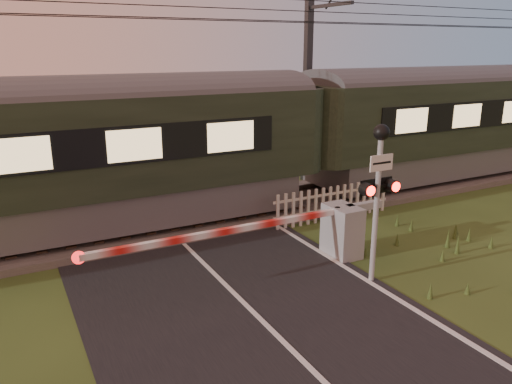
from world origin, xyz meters
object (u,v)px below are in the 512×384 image
crossing_signal (379,176)px  train (303,134)px  catenary_mast (309,72)px  boom_gate (332,230)px  picket_fence (333,203)px

crossing_signal → train: bearing=72.5°
crossing_signal → catenary_mast: catenary_mast is taller
train → boom_gate: 4.67m
train → crossing_signal: 5.74m
picket_fence → catenary_mast: 5.66m
train → crossing_signal: train is taller
picket_fence → catenary_mast: size_ratio=0.52×
picket_fence → crossing_signal: bearing=-114.1°
boom_gate → picket_fence: boom_gate is taller
crossing_signal → catenary_mast: 8.57m
crossing_signal → picket_fence: size_ratio=0.85×
picket_fence → catenary_mast: (1.76, 4.13, 3.44)m
picket_fence → catenary_mast: bearing=66.9°
picket_fence → boom_gate: bearing=-127.3°
crossing_signal → catenary_mast: bearing=66.4°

